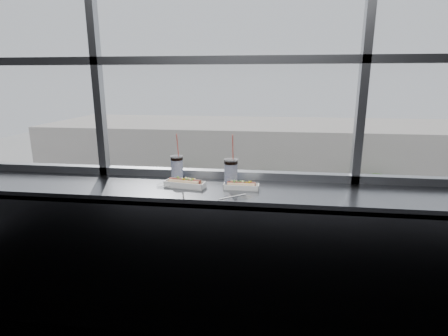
# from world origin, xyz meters

# --- Properties ---
(wall_back_lower) EXTENTS (6.00, 0.00, 6.00)m
(wall_back_lower) POSITION_xyz_m (0.00, 1.50, 0.55)
(wall_back_lower) COLOR black
(wall_back_lower) RESTS_ON ground
(window_glass) EXTENTS (6.00, 0.00, 6.00)m
(window_glass) POSITION_xyz_m (0.00, 1.52, 2.30)
(window_glass) COLOR silver
(window_glass) RESTS_ON ground
(window_mullions) EXTENTS (6.00, 0.08, 2.40)m
(window_mullions) POSITION_xyz_m (0.00, 1.50, 2.30)
(window_mullions) COLOR gray
(window_mullions) RESTS_ON ground
(counter) EXTENTS (6.00, 0.55, 0.06)m
(counter) POSITION_xyz_m (0.00, 1.23, 1.07)
(counter) COLOR slate
(counter) RESTS_ON ground
(counter_fascia) EXTENTS (6.00, 0.04, 1.04)m
(counter_fascia) POSITION_xyz_m (0.00, 0.97, 0.55)
(counter_fascia) COLOR slate
(counter_fascia) RESTS_ON ground
(hotdog_tray_left) EXTENTS (0.31, 0.15, 0.07)m
(hotdog_tray_left) POSITION_xyz_m (-0.25, 1.21, 1.13)
(hotdog_tray_left) COLOR white
(hotdog_tray_left) RESTS_ON counter
(hotdog_tray_right) EXTENTS (0.25, 0.08, 0.06)m
(hotdog_tray_right) POSITION_xyz_m (0.16, 1.22, 1.13)
(hotdog_tray_right) COLOR white
(hotdog_tray_right) RESTS_ON counter
(soda_cup_left) EXTENTS (0.10, 0.10, 0.37)m
(soda_cup_left) POSITION_xyz_m (-0.35, 1.38, 1.21)
(soda_cup_left) COLOR white
(soda_cup_left) RESTS_ON counter
(soda_cup_right) EXTENTS (0.11, 0.11, 0.39)m
(soda_cup_right) POSITION_xyz_m (0.08, 1.28, 1.21)
(soda_cup_right) COLOR white
(soda_cup_right) RESTS_ON counter
(loose_straw) EXTENTS (0.17, 0.13, 0.01)m
(loose_straw) POSITION_xyz_m (0.12, 1.03, 1.10)
(loose_straw) COLOR white
(loose_straw) RESTS_ON counter
(wrapper) EXTENTS (0.11, 0.08, 0.03)m
(wrapper) POSITION_xyz_m (-0.40, 1.20, 1.11)
(wrapper) COLOR silver
(wrapper) RESTS_ON counter
(plaza_ground) EXTENTS (120.00, 120.00, 0.00)m
(plaza_ground) POSITION_xyz_m (0.00, 45.00, -11.00)
(plaza_ground) COLOR #A09F9B
(plaza_ground) RESTS_ON ground
(street_asphalt) EXTENTS (80.00, 10.00, 0.06)m
(street_asphalt) POSITION_xyz_m (0.00, 21.50, -10.97)
(street_asphalt) COLOR black
(street_asphalt) RESTS_ON plaza_ground
(far_sidewalk) EXTENTS (80.00, 6.00, 0.04)m
(far_sidewalk) POSITION_xyz_m (0.00, 29.50, -10.98)
(far_sidewalk) COLOR #A09F9B
(far_sidewalk) RESTS_ON plaza_ground
(far_building) EXTENTS (50.00, 14.00, 8.00)m
(far_building) POSITION_xyz_m (0.00, 39.50, -7.00)
(far_building) COLOR #B3AAA0
(far_building) RESTS_ON plaza_ground
(car_far_b) EXTENTS (2.93, 6.71, 2.22)m
(car_far_b) POSITION_xyz_m (0.32, 25.50, -9.83)
(car_far_b) COLOR #5E2215
(car_far_b) RESTS_ON street_asphalt
(car_near_c) EXTENTS (3.47, 7.09, 2.29)m
(car_near_c) POSITION_xyz_m (-1.09, 17.50, -9.80)
(car_near_c) COLOR #B5051A
(car_near_c) RESTS_ON street_asphalt
(car_near_a) EXTENTS (2.57, 6.05, 2.01)m
(car_near_a) POSITION_xyz_m (-15.88, 17.50, -9.94)
(car_near_a) COLOR #BBBBBB
(car_near_a) RESTS_ON street_asphalt
(car_near_b) EXTENTS (3.21, 7.06, 2.31)m
(car_near_b) POSITION_xyz_m (-8.81, 17.50, -9.78)
(car_near_b) COLOR black
(car_near_b) RESTS_ON street_asphalt
(car_far_a) EXTENTS (3.25, 6.57, 2.11)m
(car_far_a) POSITION_xyz_m (-9.68, 25.50, -9.88)
(car_far_a) COLOR #3B3637
(car_far_a) RESTS_ON street_asphalt
(car_far_c) EXTENTS (2.72, 6.10, 2.01)m
(car_far_c) POSITION_xyz_m (11.10, 25.50, -9.94)
(car_far_c) COLOR white
(car_far_c) RESTS_ON street_asphalt
(car_near_d) EXTENTS (2.57, 5.69, 1.86)m
(car_near_d) POSITION_xyz_m (7.38, 17.50, -10.01)
(car_near_d) COLOR white
(car_near_d) RESTS_ON street_asphalt
(pedestrian_d) EXTENTS (0.74, 0.99, 2.23)m
(pedestrian_d) POSITION_xyz_m (8.30, 30.65, -9.85)
(pedestrian_d) COLOR #66605B
(pedestrian_d) RESTS_ON far_sidewalk
(pedestrian_b) EXTENTS (0.85, 0.64, 1.92)m
(pedestrian_b) POSITION_xyz_m (-0.45, 29.47, -10.00)
(pedestrian_b) COLOR #66605B
(pedestrian_b) RESTS_ON far_sidewalk
(pedestrian_c) EXTENTS (0.97, 0.72, 2.17)m
(pedestrian_c) POSITION_xyz_m (4.66, 30.16, -9.87)
(pedestrian_c) COLOR #66605B
(pedestrian_c) RESTS_ON far_sidewalk
(tree_left) EXTENTS (3.01, 3.01, 4.71)m
(tree_left) POSITION_xyz_m (-7.61, 29.50, -7.81)
(tree_left) COLOR #47382B
(tree_left) RESTS_ON far_sidewalk
(tree_center) EXTENTS (2.75, 2.75, 4.30)m
(tree_center) POSITION_xyz_m (0.66, 29.50, -8.09)
(tree_center) COLOR #47382B
(tree_center) RESTS_ON far_sidewalk
(tree_right) EXTENTS (3.16, 3.16, 4.94)m
(tree_right) POSITION_xyz_m (9.72, 29.50, -7.65)
(tree_right) COLOR #47382B
(tree_right) RESTS_ON far_sidewalk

